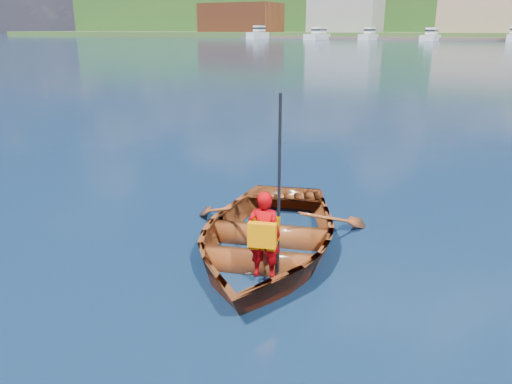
{
  "coord_description": "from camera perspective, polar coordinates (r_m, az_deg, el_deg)",
  "views": [
    {
      "loc": [
        4.02,
        -5.29,
        3.0
      ],
      "look_at": [
        1.04,
        0.5,
        0.87
      ],
      "focal_mm": 35.0,
      "sensor_mm": 36.0,
      "label": 1
    }
  ],
  "objects": [
    {
      "name": "ground",
      "position": [
        7.29,
        -9.15,
        -6.47
      ],
      "size": [
        600.0,
        600.0,
        0.0
      ],
      "color": "#142640",
      "rests_on": "ground"
    },
    {
      "name": "child_paddler",
      "position": [
        6.01,
        0.96,
        -4.79
      ],
      "size": [
        0.46,
        0.42,
        2.22
      ],
      "color": "#AE0207",
      "rests_on": "ground"
    },
    {
      "name": "waterfront_buildings",
      "position": [
        170.76,
        24.58,
        18.17
      ],
      "size": [
        202.0,
        16.0,
        14.0
      ],
      "color": "brown",
      "rests_on": "ground"
    },
    {
      "name": "dock",
      "position": [
        153.41,
        26.13,
        15.39
      ],
      "size": [
        160.02,
        11.32,
        0.8
      ],
      "color": "brown",
      "rests_on": "ground"
    },
    {
      "name": "rowboat",
      "position": [
        7.0,
        1.11,
        -4.95
      ],
      "size": [
        3.79,
        4.58,
        0.82
      ],
      "color": "maroon",
      "rests_on": "ground"
    }
  ]
}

